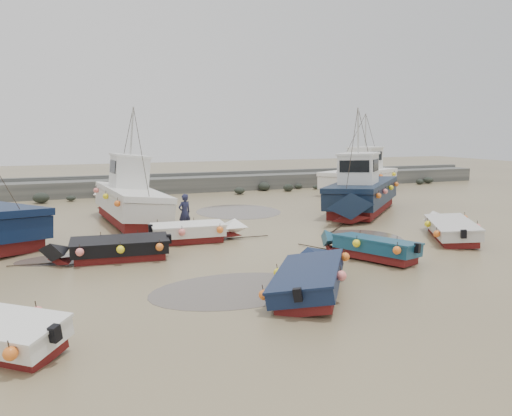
# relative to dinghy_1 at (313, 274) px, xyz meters

# --- Properties ---
(ground) EXTENTS (120.00, 120.00, 0.00)m
(ground) POSITION_rel_dinghy_1_xyz_m (0.61, 4.13, -0.54)
(ground) COLOR #8C7D5A
(ground) RESTS_ON ground
(seawall) EXTENTS (60.00, 4.92, 1.50)m
(seawall) POSITION_rel_dinghy_1_xyz_m (0.66, 26.12, 0.09)
(seawall) COLOR #605F5B
(seawall) RESTS_ON ground
(puddle_a) EXTENTS (5.37, 5.37, 0.01)m
(puddle_a) POSITION_rel_dinghy_1_xyz_m (-2.28, 0.99, -0.53)
(puddle_a) COLOR #524A42
(puddle_a) RESTS_ON ground
(puddle_b) EXTENTS (3.66, 3.66, 0.01)m
(puddle_b) POSITION_rel_dinghy_1_xyz_m (5.76, 6.05, -0.53)
(puddle_b) COLOR #524A42
(puddle_b) RESTS_ON ground
(puddle_c) EXTENTS (3.56, 3.56, 0.01)m
(puddle_c) POSITION_rel_dinghy_1_xyz_m (-7.24, 6.94, -0.53)
(puddle_c) COLOR #524A42
(puddle_c) RESTS_ON ground
(puddle_d) EXTENTS (5.15, 5.15, 0.01)m
(puddle_d) POSITION_rel_dinghy_1_xyz_m (2.87, 15.31, -0.53)
(puddle_d) COLOR #524A42
(puddle_d) RESTS_ON ground
(dinghy_1) EXTENTS (4.47, 5.97, 1.43)m
(dinghy_1) POSITION_rel_dinghy_1_xyz_m (0.00, 0.00, 0.00)
(dinghy_1) COLOR maroon
(dinghy_1) RESTS_ON ground
(dinghy_2) EXTENTS (3.09, 5.11, 1.43)m
(dinghy_2) POSITION_rel_dinghy_1_xyz_m (3.87, 2.81, 0.02)
(dinghy_2) COLOR maroon
(dinghy_2) RESTS_ON ground
(dinghy_3) EXTENTS (4.20, 6.23, 1.43)m
(dinghy_3) POSITION_rel_dinghy_1_xyz_m (9.63, 4.62, -0.00)
(dinghy_3) COLOR maroon
(dinghy_3) RESTS_ON ground
(dinghy_4) EXTENTS (5.99, 2.13, 1.43)m
(dinghy_4) POSITION_rel_dinghy_1_xyz_m (-5.54, 6.12, 0.01)
(dinghy_4) COLOR maroon
(dinghy_4) RESTS_ON ground
(dinghy_5) EXTENTS (5.51, 2.13, 1.43)m
(dinghy_5) POSITION_rel_dinghy_1_xyz_m (-1.63, 8.11, 0.02)
(dinghy_5) COLOR maroon
(dinghy_5) RESTS_ON ground
(cabin_boat_1) EXTENTS (3.47, 10.70, 6.22)m
(cabin_boat_1) POSITION_rel_dinghy_1_xyz_m (-3.90, 14.33, 0.78)
(cabin_boat_1) COLOR maroon
(cabin_boat_1) RESTS_ON ground
(cabin_boat_2) EXTENTS (9.03, 8.96, 6.22)m
(cabin_boat_2) POSITION_rel_dinghy_1_xyz_m (9.47, 11.96, 0.77)
(cabin_boat_2) COLOR maroon
(cabin_boat_2) RESTS_ON ground
(cabin_boat_3) EXTENTS (9.91, 6.60, 6.22)m
(cabin_boat_3) POSITION_rel_dinghy_1_xyz_m (15.16, 20.42, 0.79)
(cabin_boat_3) COLOR maroon
(cabin_boat_3) RESTS_ON ground
(person) EXTENTS (0.79, 0.66, 1.87)m
(person) POSITION_rel_dinghy_1_xyz_m (-1.58, 10.58, -0.54)
(person) COLOR #1E203B
(person) RESTS_ON ground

